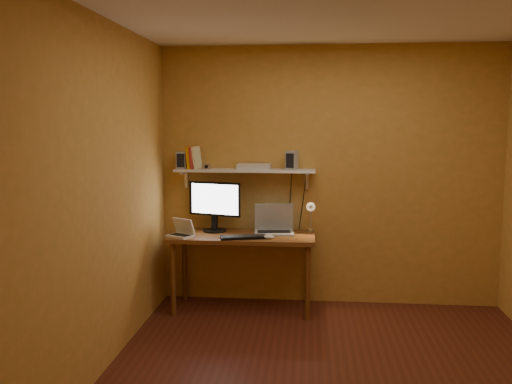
# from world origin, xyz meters

# --- Properties ---
(room) EXTENTS (3.44, 3.24, 2.64)m
(room) POSITION_xyz_m (0.00, 0.00, 1.30)
(room) COLOR #502014
(room) RESTS_ON ground
(desk) EXTENTS (1.40, 0.60, 0.75)m
(desk) POSITION_xyz_m (-0.84, 1.28, 0.66)
(desk) COLOR brown
(desk) RESTS_ON ground
(wall_shelf) EXTENTS (1.40, 0.25, 0.21)m
(wall_shelf) POSITION_xyz_m (-0.84, 1.47, 1.36)
(wall_shelf) COLOR silver
(wall_shelf) RESTS_ON room
(monitor) EXTENTS (0.54, 0.29, 0.50)m
(monitor) POSITION_xyz_m (-1.14, 1.42, 1.03)
(monitor) COLOR black
(monitor) RESTS_ON desk
(laptop) EXTENTS (0.40, 0.31, 0.29)m
(laptop) POSITION_xyz_m (-0.54, 1.41, 0.82)
(laptop) COLOR #94969C
(laptop) RESTS_ON desk
(netbook) EXTENTS (0.29, 0.26, 0.18)m
(netbook) POSITION_xyz_m (-1.41, 1.14, 0.80)
(netbook) COLOR silver
(netbook) RESTS_ON desk
(keyboard) EXTENTS (0.46, 0.26, 0.02)m
(keyboard) POSITION_xyz_m (-0.81, 1.11, 0.76)
(keyboard) COLOR black
(keyboard) RESTS_ON desk
(mouse) EXTENTS (0.11, 0.07, 0.04)m
(mouse) POSITION_xyz_m (-0.57, 1.11, 0.77)
(mouse) COLOR silver
(mouse) RESTS_ON desk
(desk_lamp) EXTENTS (0.09, 0.23, 0.38)m
(desk_lamp) POSITION_xyz_m (-0.18, 1.41, 0.96)
(desk_lamp) COLOR silver
(desk_lamp) RESTS_ON desk
(speaker_left) EXTENTS (0.10, 0.10, 0.17)m
(speaker_left) POSITION_xyz_m (-1.48, 1.47, 1.46)
(speaker_left) COLOR #94969C
(speaker_left) RESTS_ON wall_shelf
(speaker_right) EXTENTS (0.13, 0.13, 0.18)m
(speaker_right) POSITION_xyz_m (-0.38, 1.48, 1.47)
(speaker_right) COLOR #94969C
(speaker_right) RESTS_ON wall_shelf
(books) EXTENTS (0.15, 0.16, 0.23)m
(books) POSITION_xyz_m (-1.36, 1.48, 1.49)
(books) COLOR orange
(books) RESTS_ON wall_shelf
(shelf_camera) EXTENTS (0.10, 0.05, 0.06)m
(shelf_camera) POSITION_xyz_m (-1.22, 1.41, 1.40)
(shelf_camera) COLOR silver
(shelf_camera) RESTS_ON wall_shelf
(router) EXTENTS (0.33, 0.22, 0.05)m
(router) POSITION_xyz_m (-0.75, 1.47, 1.40)
(router) COLOR silver
(router) RESTS_ON wall_shelf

